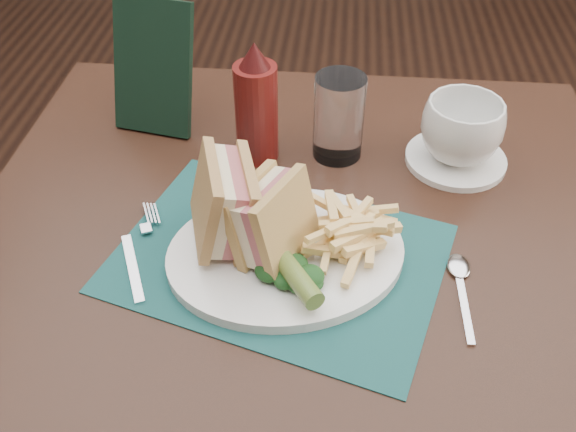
% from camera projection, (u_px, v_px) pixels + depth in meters
% --- Properties ---
extents(floor, '(7.00, 7.00, 0.00)m').
position_uv_depth(floor, '(312.00, 295.00, 1.76)').
color(floor, black).
rests_on(floor, ground).
extents(table_main, '(0.90, 0.75, 0.75)m').
position_uv_depth(table_main, '(300.00, 367.00, 1.14)').
color(table_main, black).
rests_on(table_main, ground).
extents(placemat, '(0.47, 0.39, 0.00)m').
position_uv_depth(placemat, '(279.00, 258.00, 0.81)').
color(placemat, '#164947').
rests_on(placemat, table_main).
extents(plate, '(0.35, 0.31, 0.01)m').
position_uv_depth(plate, '(286.00, 254.00, 0.81)').
color(plate, white).
rests_on(plate, placemat).
extents(sandwich_half_a, '(0.11, 0.14, 0.12)m').
position_uv_depth(sandwich_half_a, '(206.00, 204.00, 0.78)').
color(sandwich_half_a, tan).
rests_on(sandwich_half_a, plate).
extents(sandwich_half_b, '(0.12, 0.13, 0.11)m').
position_uv_depth(sandwich_half_b, '(257.00, 212.00, 0.77)').
color(sandwich_half_b, '#D9B66A').
rests_on(sandwich_half_b, plate).
extents(kale_garnish, '(0.11, 0.08, 0.03)m').
position_uv_depth(kale_garnish, '(289.00, 272.00, 0.76)').
color(kale_garnish, black).
rests_on(kale_garnish, plate).
extents(pickle_spear, '(0.09, 0.11, 0.03)m').
position_uv_depth(pickle_spear, '(290.00, 269.00, 0.75)').
color(pickle_spear, '#546D29').
rests_on(pickle_spear, plate).
extents(fries_pile, '(0.18, 0.20, 0.05)m').
position_uv_depth(fries_pile, '(345.00, 227.00, 0.79)').
color(fries_pile, '#FDD37E').
rests_on(fries_pile, plate).
extents(fork, '(0.10, 0.17, 0.01)m').
position_uv_depth(fork, '(138.00, 248.00, 0.82)').
color(fork, silver).
rests_on(fork, placemat).
extents(spoon, '(0.04, 0.15, 0.01)m').
position_uv_depth(spoon, '(463.00, 293.00, 0.76)').
color(spoon, silver).
rests_on(spoon, table_main).
extents(saucer, '(0.15, 0.15, 0.01)m').
position_uv_depth(saucer, '(455.00, 159.00, 0.96)').
color(saucer, white).
rests_on(saucer, table_main).
extents(coffee_cup, '(0.15, 0.15, 0.09)m').
position_uv_depth(coffee_cup, '(462.00, 131.00, 0.93)').
color(coffee_cup, white).
rests_on(coffee_cup, saucer).
extents(drinking_glass, '(0.08, 0.08, 0.13)m').
position_uv_depth(drinking_glass, '(339.00, 117.00, 0.94)').
color(drinking_glass, white).
rests_on(drinking_glass, table_main).
extents(ketchup_bottle, '(0.07, 0.07, 0.19)m').
position_uv_depth(ketchup_bottle, '(256.00, 103.00, 0.92)').
color(ketchup_bottle, '#53100E').
rests_on(ketchup_bottle, table_main).
extents(check_presenter, '(0.14, 0.10, 0.20)m').
position_uv_depth(check_presenter, '(153.00, 67.00, 0.98)').
color(check_presenter, black).
rests_on(check_presenter, table_main).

